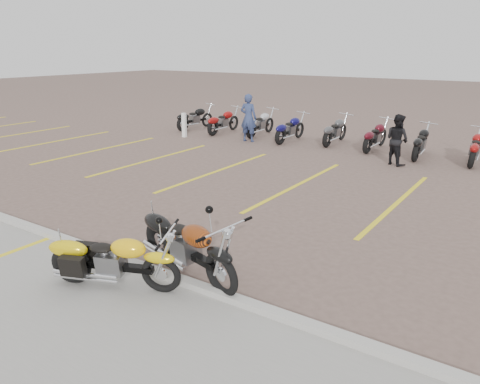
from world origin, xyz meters
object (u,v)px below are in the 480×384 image
object	(u,v)px
person_b	(397,140)
bollard	(184,125)
yellow_cruiser	(112,261)
person_a	(248,118)
flame_cruiser	(187,247)

from	to	relation	value
person_b	bollard	distance (m)	8.68
person_b	yellow_cruiser	bearing A→B (deg)	110.51
person_a	flame_cruiser	bearing A→B (deg)	111.58
yellow_cruiser	person_b	xyz separation A→B (m)	(1.26, 10.48, 0.36)
yellow_cruiser	person_a	xyz separation A→B (m)	(-4.70, 11.06, 0.49)
flame_cruiser	person_a	world-z (taller)	person_a
person_a	person_b	distance (m)	6.00
person_b	bollard	bearing A→B (deg)	28.29
person_a	bollard	bearing A→B (deg)	8.31
bollard	person_a	bearing A→B (deg)	14.88
flame_cruiser	yellow_cruiser	bearing A→B (deg)	-111.19
yellow_cruiser	person_a	bearing A→B (deg)	91.73
person_a	person_b	size ratio (longest dim) A/B	1.16
flame_cruiser	person_b	xyz separation A→B (m)	(0.56, 9.52, 0.31)
yellow_cruiser	person_b	distance (m)	10.56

